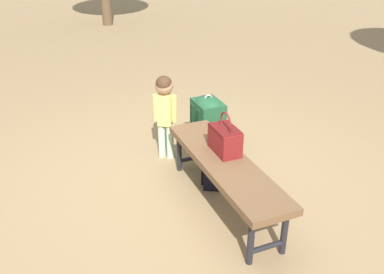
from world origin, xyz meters
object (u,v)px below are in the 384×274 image
Objects in this scene: backpack_large at (208,122)px; park_bench at (225,166)px; child_standing at (165,105)px; handbag at (225,139)px; backpack_small at (213,168)px.

park_bench is at bearing 149.64° from backpack_large.
park_bench is 2.67× the size of backpack_large.
park_bench is 1.84× the size of child_standing.
backpack_large is (0.82, -0.46, -0.27)m from handbag.
handbag is 0.59× the size of backpack_large.
child_standing is 2.43× the size of backpack_small.
handbag is (0.12, -0.09, 0.18)m from park_bench.
handbag is 0.41× the size of child_standing.
backpack_small is at bearing -21.21° from park_bench.
child_standing reaches higher than park_bench.
park_bench is 0.24m from handbag.
handbag is 1.00× the size of backpack_small.
child_standing is 1.45× the size of backpack_large.
handbag is at bearing -38.24° from park_bench.
handbag reaches higher than backpack_large.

